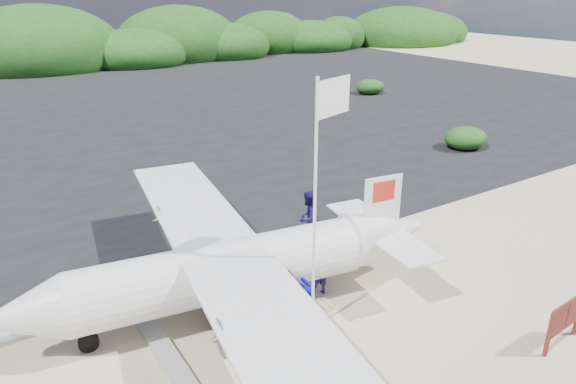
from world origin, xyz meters
The scene contains 10 objects.
ground centered at (0.00, 0.00, 0.00)m, with size 160.00×160.00×0.00m, color beige.
asphalt_apron centered at (0.00, 30.00, 0.00)m, with size 90.00×50.00×0.04m, color #B2B2B2, non-canonical shape.
vegetation_band centered at (0.00, 55.00, 0.00)m, with size 124.00×8.00×4.40m, color #B2B2B2, non-canonical shape.
baggage_cart centered at (-1.87, 2.03, 0.00)m, with size 2.76×1.57×1.38m, color #0B0DB3, non-canonical shape.
flagpole centered at (-0.80, 1.12, 0.00)m, with size 1.34×0.56×6.71m, color white, non-canonical shape.
signboard centered at (4.17, -2.85, 0.00)m, with size 1.65×0.15×1.36m, color maroon, non-canonical shape.
crew_a centered at (0.29, 2.40, 0.91)m, with size 0.67×0.44×1.83m, color #141243.
crew_b centered at (1.91, 5.25, 0.99)m, with size 0.96×0.75×1.97m, color #141243.
crew_c centered at (3.51, 4.80, 0.73)m, with size 0.86×0.36×1.47m, color #141243.
aircraft_large centered at (18.37, 18.85, 0.00)m, with size 14.40×14.40×4.32m, color #B2B2B2, non-canonical shape.
Camera 1 is at (-7.50, -8.15, 8.55)m, focal length 32.00 mm.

